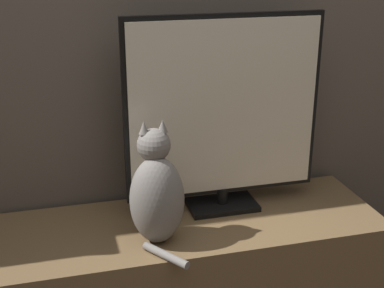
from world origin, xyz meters
name	(u,v)px	position (x,y,z in m)	size (l,w,h in m)	color
tv_stand	(184,275)	(0.00, 0.93, 0.24)	(1.53, 0.50, 0.48)	brown
tv	(224,113)	(0.18, 1.02, 0.87)	(0.76, 0.16, 0.77)	black
cat	(156,194)	(-0.12, 0.83, 0.66)	(0.19, 0.31, 0.44)	gray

